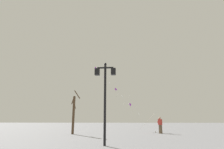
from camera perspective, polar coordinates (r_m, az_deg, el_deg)
name	(u,v)px	position (r m, az deg, el deg)	size (l,w,h in m)	color
ground_plane	(138,132)	(22.67, 8.00, -17.43)	(160.00, 160.00, 0.00)	gray
twin_lantern_lamp_post	(105,87)	(10.79, -2.17, -3.79)	(1.26, 0.28, 4.76)	black
kite_train	(113,86)	(29.01, 0.27, -3.67)	(10.23, 13.57, 12.69)	brown
kite_flyer	(160,125)	(20.72, 14.84, -14.93)	(0.48, 0.59, 1.71)	brown
bare_tree	(74,113)	(19.59, -11.92, -11.74)	(1.34, 1.58, 4.45)	#4C3826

